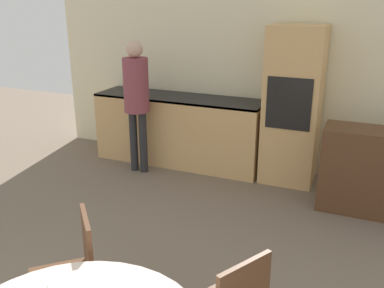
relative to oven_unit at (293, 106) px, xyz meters
name	(u,v)px	position (x,y,z in m)	size (l,w,h in m)	color
wall_back	(263,70)	(-0.48, 0.34, 0.35)	(6.05, 0.05, 2.60)	beige
kitchen_counter	(179,129)	(-1.51, -0.01, -0.47)	(2.29, 0.60, 0.93)	tan
oven_unit	(293,106)	(0.00, 0.00, 0.00)	(0.64, 0.59, 1.89)	tan
sideboard	(376,172)	(1.00, -0.52, -0.49)	(1.11, 0.45, 0.91)	#51331E
chair_far_left	(74,271)	(-0.78, -3.19, -0.44)	(0.57, 0.57, 0.88)	#51331E
person_standing	(136,93)	(-1.86, -0.50, 0.11)	(0.32, 0.32, 1.69)	#262628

